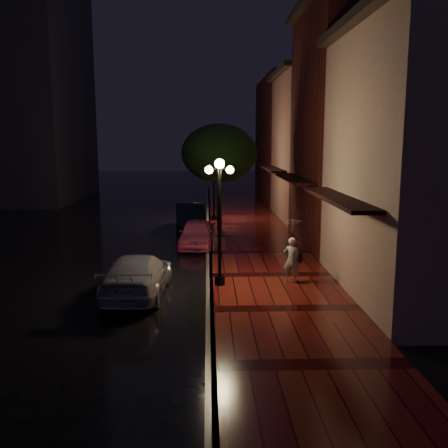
% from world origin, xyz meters
% --- Properties ---
extents(ground, '(120.00, 120.00, 0.00)m').
position_xyz_m(ground, '(0.00, 0.00, 0.00)').
color(ground, black).
rests_on(ground, ground).
extents(sidewalk, '(4.50, 60.00, 0.15)m').
position_xyz_m(sidewalk, '(2.25, 0.00, 0.07)').
color(sidewalk, '#490D0D').
rests_on(sidewalk, ground).
extents(curb, '(0.25, 60.00, 0.15)m').
position_xyz_m(curb, '(0.00, 0.00, 0.07)').
color(curb, '#595451').
rests_on(curb, ground).
extents(storefront_near, '(5.00, 8.00, 8.50)m').
position_xyz_m(storefront_near, '(7.00, -6.00, 4.25)').
color(storefront_near, gray).
rests_on(storefront_near, ground).
extents(storefront_mid, '(5.00, 8.00, 11.00)m').
position_xyz_m(storefront_mid, '(7.00, 2.00, 5.50)').
color(storefront_mid, '#511914').
rests_on(storefront_mid, ground).
extents(storefront_far, '(5.00, 8.00, 9.00)m').
position_xyz_m(storefront_far, '(7.00, 10.00, 4.50)').
color(storefront_far, '#8C5951').
rests_on(storefront_far, ground).
extents(storefront_extra, '(5.00, 12.00, 10.00)m').
position_xyz_m(storefront_extra, '(7.00, 20.00, 5.00)').
color(storefront_extra, '#511914').
rests_on(storefront_extra, ground).
extents(streetlamp_near, '(0.96, 0.36, 4.31)m').
position_xyz_m(streetlamp_near, '(0.35, -5.00, 2.60)').
color(streetlamp_near, black).
rests_on(streetlamp_near, sidewalk).
extents(streetlamp_far, '(0.96, 0.36, 4.31)m').
position_xyz_m(streetlamp_far, '(0.35, 9.00, 2.60)').
color(streetlamp_far, black).
rests_on(streetlamp_far, sidewalk).
extents(street_tree, '(4.16, 4.16, 5.80)m').
position_xyz_m(street_tree, '(0.61, 5.99, 4.24)').
color(street_tree, black).
rests_on(street_tree, sidewalk).
extents(pink_car, '(1.77, 3.93, 1.31)m').
position_xyz_m(pink_car, '(-0.60, 1.84, 0.66)').
color(pink_car, '#EA608F').
rests_on(pink_car, ground).
extents(navy_car, '(1.95, 4.73, 1.52)m').
position_xyz_m(navy_car, '(-1.05, 6.38, 0.76)').
color(navy_car, black).
rests_on(navy_car, ground).
extents(silver_car, '(2.10, 4.75, 1.36)m').
position_xyz_m(silver_car, '(-2.38, -5.55, 0.68)').
color(silver_car, '#AEAFB6').
rests_on(silver_car, ground).
extents(woman_with_umbrella, '(0.94, 0.96, 2.26)m').
position_xyz_m(woman_with_umbrella, '(2.86, -4.83, 1.65)').
color(woman_with_umbrella, white).
rests_on(woman_with_umbrella, sidewalk).
extents(parking_meter, '(0.13, 0.12, 1.19)m').
position_xyz_m(parking_meter, '(0.15, 0.39, 0.87)').
color(parking_meter, black).
rests_on(parking_meter, sidewalk).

